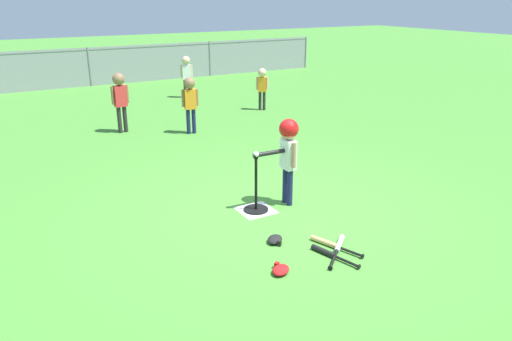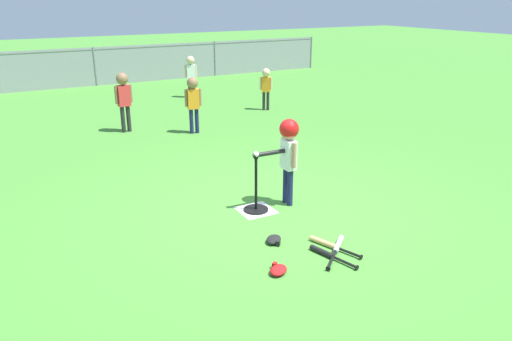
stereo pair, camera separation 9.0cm
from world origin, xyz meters
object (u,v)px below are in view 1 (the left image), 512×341
object	(u,v)px
batter_child	(288,144)
spare_bat_wood	(329,244)
spare_bat_silver	(338,247)
fielder_deep_left	(262,83)
batting_tee	(256,202)
fielder_deep_right	(120,95)
glove_near_bats	(281,270)
fielder_near_right	(186,71)
glove_by_plate	(275,239)
baseball_on_tee	(256,154)
fielder_near_left	(190,98)
spare_bat_black	(328,253)

from	to	relation	value
batter_child	spare_bat_wood	world-z (taller)	batter_child
spare_bat_silver	fielder_deep_left	bearing A→B (deg)	66.20
batter_child	spare_bat_silver	world-z (taller)	batter_child
batting_tee	fielder_deep_right	bearing A→B (deg)	95.15
fielder_deep_left	glove_near_bats	xyz separation A→B (m)	(-3.60, -6.43, -0.61)
fielder_near_right	fielder_deep_left	bearing A→B (deg)	-66.76
batter_child	glove_by_plate	bearing A→B (deg)	-130.25
baseball_on_tee	fielder_deep_left	world-z (taller)	fielder_deep_left
batting_tee	glove_by_plate	world-z (taller)	batting_tee
batter_child	fielder_near_left	bearing A→B (deg)	85.87
spare_bat_silver	fielder_near_right	bearing A→B (deg)	78.16
spare_bat_silver	spare_bat_wood	world-z (taller)	same
batting_tee	baseball_on_tee	size ratio (longest dim) A/B	9.83
spare_bat_silver	batter_child	bearing A→B (deg)	81.42
spare_bat_black	batting_tee	bearing A→B (deg)	93.44
batter_child	fielder_near_right	bearing A→B (deg)	77.58
spare_bat_silver	spare_bat_black	distance (m)	0.19
fielder_near_right	spare_bat_wood	bearing A→B (deg)	-102.24
fielder_deep_right	spare_bat_silver	world-z (taller)	fielder_deep_right
fielder_near_right	fielder_near_left	xyz separation A→B (m)	(-1.33, -3.41, 0.01)
batting_tee	spare_bat_black	world-z (taller)	batting_tee
glove_near_bats	batter_child	bearing A→B (deg)	54.53
baseball_on_tee	glove_by_plate	world-z (taller)	baseball_on_tee
fielder_deep_left	spare_bat_wood	size ratio (longest dim) A/B	1.56
batting_tee	spare_bat_black	distance (m)	1.40
fielder_deep_right	spare_bat_wood	distance (m)	5.97
fielder_near_right	spare_bat_wood	size ratio (longest dim) A/B	1.73
batter_child	spare_bat_wood	bearing A→B (deg)	-101.19
spare_bat_black	glove_near_bats	xyz separation A→B (m)	(-0.62, -0.03, 0.01)
baseball_on_tee	fielder_deep_left	bearing A→B (deg)	58.51
spare_bat_black	glove_by_plate	bearing A→B (deg)	121.27
batting_tee	baseball_on_tee	bearing A→B (deg)	-45.00
spare_bat_wood	spare_bat_black	distance (m)	0.22
spare_bat_silver	spare_bat_black	size ratio (longest dim) A/B	0.97
fielder_deep_right	glove_by_plate	size ratio (longest dim) A/B	4.42
baseball_on_tee	spare_bat_wood	xyz separation A→B (m)	(0.23, -1.23, -0.73)
batter_child	fielder_deep_right	bearing A→B (deg)	100.74
fielder_deep_left	spare_bat_silver	distance (m)	6.96
batting_tee	fielder_near_left	distance (m)	4.00
fielder_near_right	spare_bat_silver	xyz separation A→B (m)	(-1.81, -8.64, -0.68)
batter_child	fielder_near_right	xyz separation A→B (m)	(1.61, 7.31, -0.11)
fielder_deep_right	glove_near_bats	distance (m)	6.13
fielder_near_left	spare_bat_silver	bearing A→B (deg)	-95.27
fielder_deep_left	baseball_on_tee	bearing A→B (deg)	-121.49
batting_tee	batter_child	world-z (taller)	batter_child
baseball_on_tee	glove_near_bats	distance (m)	1.69
spare_bat_black	baseball_on_tee	bearing A→B (deg)	93.44
batter_child	fielder_deep_left	xyz separation A→B (m)	(2.60, 5.01, -0.18)
batting_tee	fielder_deep_left	world-z (taller)	fielder_deep_left
batting_tee	spare_bat_wood	distance (m)	1.25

